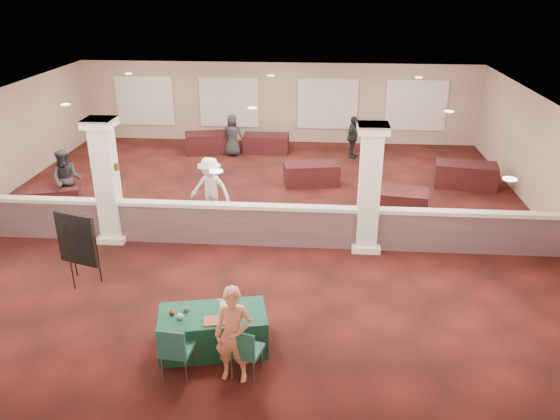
# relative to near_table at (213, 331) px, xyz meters

# --- Properties ---
(ground) EXTENTS (16.00, 16.00, 0.00)m
(ground) POSITION_rel_near_table_xyz_m (0.04, 5.76, -0.37)
(ground) COLOR #451411
(ground) RESTS_ON ground
(wall_back) EXTENTS (16.00, 0.04, 3.20)m
(wall_back) POSITION_rel_near_table_xyz_m (0.04, 13.76, 1.23)
(wall_back) COLOR gray
(wall_back) RESTS_ON ground
(wall_front) EXTENTS (16.00, 0.04, 3.20)m
(wall_front) POSITION_rel_near_table_xyz_m (0.04, -2.24, 1.23)
(wall_front) COLOR gray
(wall_front) RESTS_ON ground
(wall_right) EXTENTS (0.04, 16.00, 3.20)m
(wall_right) POSITION_rel_near_table_xyz_m (8.04, 5.76, 1.23)
(wall_right) COLOR gray
(wall_right) RESTS_ON ground
(ceiling) EXTENTS (16.00, 16.00, 0.02)m
(ceiling) POSITION_rel_near_table_xyz_m (0.04, 5.76, 2.83)
(ceiling) COLOR silver
(ceiling) RESTS_ON wall_back
(partition_wall) EXTENTS (15.60, 0.28, 1.10)m
(partition_wall) POSITION_rel_near_table_xyz_m (0.04, 4.26, 0.20)
(partition_wall) COLOR #52373D
(partition_wall) RESTS_ON ground
(column_left) EXTENTS (0.72, 0.72, 3.20)m
(column_left) POSITION_rel_near_table_xyz_m (-3.46, 4.26, 1.27)
(column_left) COLOR white
(column_left) RESTS_ON ground
(column_right) EXTENTS (0.72, 0.72, 3.20)m
(column_right) POSITION_rel_near_table_xyz_m (3.04, 4.26, 1.27)
(column_right) COLOR white
(column_right) RESTS_ON ground
(sconce_left) EXTENTS (0.12, 0.12, 0.18)m
(sconce_left) POSITION_rel_near_table_xyz_m (-3.74, 4.26, 1.63)
(sconce_left) COLOR brown
(sconce_left) RESTS_ON column_left
(sconce_right) EXTENTS (0.12, 0.12, 0.18)m
(sconce_right) POSITION_rel_near_table_xyz_m (-3.18, 4.26, 1.63)
(sconce_right) COLOR brown
(sconce_right) RESTS_ON column_left
(near_table) EXTENTS (2.09, 1.35, 0.74)m
(near_table) POSITION_rel_near_table_xyz_m (0.00, 0.00, 0.00)
(near_table) COLOR #0E3528
(near_table) RESTS_ON ground
(conf_chair_main) EXTENTS (0.60, 0.60, 0.99)m
(conf_chair_main) POSITION_rel_near_table_xyz_m (0.69, -0.75, 0.21)
(conf_chair_main) COLOR #1B504F
(conf_chair_main) RESTS_ON ground
(conf_chair_side) EXTENTS (0.56, 0.56, 1.02)m
(conf_chair_side) POSITION_rel_near_table_xyz_m (-0.48, -0.84, 0.23)
(conf_chair_side) COLOR #1B504F
(conf_chair_side) RESTS_ON ground
(easel_board) EXTENTS (0.95, 0.59, 1.68)m
(easel_board) POSITION_rel_near_table_xyz_m (-3.37, 2.04, 0.70)
(easel_board) COLOR black
(easel_board) RESTS_ON ground
(woman) EXTENTS (0.66, 0.46, 1.76)m
(woman) POSITION_rel_near_table_xyz_m (0.52, -0.78, 0.51)
(woman) COLOR #E58263
(woman) RESTS_ON ground
(far_table_front_left) EXTENTS (1.84, 1.36, 0.67)m
(far_table_front_left) POSITION_rel_near_table_xyz_m (-6.00, 6.06, -0.04)
(far_table_front_left) COLOR black
(far_table_front_left) RESTS_ON ground
(far_table_front_center) EXTENTS (1.89, 1.20, 0.71)m
(far_table_front_center) POSITION_rel_near_table_xyz_m (1.55, 8.76, -0.02)
(far_table_front_center) COLOR black
(far_table_front_center) RESTS_ON ground
(far_table_front_right) EXTENTS (2.01, 1.21, 0.77)m
(far_table_front_right) POSITION_rel_near_table_xyz_m (3.94, 6.42, 0.01)
(far_table_front_right) COLOR black
(far_table_front_right) RESTS_ON ground
(far_table_back_left) EXTENTS (2.05, 1.36, 0.76)m
(far_table_back_left) POSITION_rel_near_table_xyz_m (-2.46, 12.02, 0.01)
(far_table_back_left) COLOR black
(far_table_back_left) RESTS_ON ground
(far_table_back_center) EXTENTS (1.73, 0.88, 0.70)m
(far_table_back_center) POSITION_rel_near_table_xyz_m (-0.30, 12.20, -0.02)
(far_table_back_center) COLOR black
(far_table_back_center) RESTS_ON ground
(far_table_back_right) EXTENTS (2.05, 1.27, 0.78)m
(far_table_back_right) POSITION_rel_near_table_xyz_m (6.54, 8.96, 0.02)
(far_table_back_right) COLOR black
(far_table_back_right) RESTS_ON ground
(attendee_a) EXTENTS (0.92, 0.60, 1.79)m
(attendee_a) POSITION_rel_near_table_xyz_m (-5.47, 6.16, 0.53)
(attendee_a) COLOR black
(attendee_a) RESTS_ON ground
(attendee_b) EXTENTS (1.23, 0.74, 1.80)m
(attendee_b) POSITION_rel_near_table_xyz_m (-1.18, 5.76, 0.53)
(attendee_b) COLOR silver
(attendee_b) RESTS_ON ground
(attendee_c) EXTENTS (0.80, 1.04, 1.59)m
(attendee_c) POSITION_rel_near_table_xyz_m (3.01, 11.76, 0.43)
(attendee_c) COLOR black
(attendee_c) RESTS_ON ground
(attendee_d) EXTENTS (0.78, 0.42, 1.57)m
(attendee_d) POSITION_rel_near_table_xyz_m (-1.52, 11.69, 0.41)
(attendee_d) COLOR black
(attendee_d) RESTS_ON ground
(laptop_base) EXTENTS (0.38, 0.30, 0.02)m
(laptop_base) POSITION_rel_near_table_xyz_m (0.31, 0.01, 0.38)
(laptop_base) COLOR silver
(laptop_base) RESTS_ON near_table
(laptop_screen) EXTENTS (0.33, 0.08, 0.22)m
(laptop_screen) POSITION_rel_near_table_xyz_m (0.28, 0.13, 0.50)
(laptop_screen) COLOR silver
(laptop_screen) RESTS_ON near_table
(screen_glow) EXTENTS (0.30, 0.07, 0.19)m
(screen_glow) POSITION_rel_near_table_xyz_m (0.29, 0.12, 0.49)
(screen_glow) COLOR silver
(screen_glow) RESTS_ON near_table
(knitting) EXTENTS (0.46, 0.38, 0.03)m
(knitting) POSITION_rel_near_table_xyz_m (0.10, -0.24, 0.39)
(knitting) COLOR #BF4A1E
(knitting) RESTS_ON near_table
(yarn_cream) EXTENTS (0.11, 0.11, 0.11)m
(yarn_cream) POSITION_rel_near_table_xyz_m (-0.53, -0.22, 0.43)
(yarn_cream) COLOR beige
(yarn_cream) RESTS_ON near_table
(yarn_red) EXTENTS (0.10, 0.10, 0.10)m
(yarn_red) POSITION_rel_near_table_xyz_m (-0.71, -0.10, 0.42)
(yarn_red) COLOR maroon
(yarn_red) RESTS_ON near_table
(yarn_grey) EXTENTS (0.11, 0.11, 0.11)m
(yarn_grey) POSITION_rel_near_table_xyz_m (-0.47, 0.02, 0.42)
(yarn_grey) COLOR #4F5054
(yarn_grey) RESTS_ON near_table
(scissors) EXTENTS (0.13, 0.06, 0.01)m
(scissors) POSITION_rel_near_table_xyz_m (0.71, -0.14, 0.38)
(scissors) COLOR red
(scissors) RESTS_ON near_table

